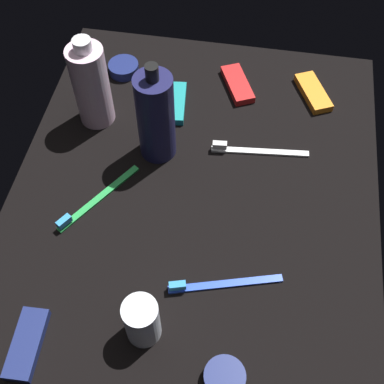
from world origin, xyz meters
The scene contains 13 objects.
ground_plane centered at (0.00, 0.00, -0.60)cm, with size 84.00×64.00×1.20cm, color black.
lotion_bottle centered at (10.33, 8.07, 8.96)cm, with size 6.60×6.60×20.36cm.
bodywash_bottle centered at (16.41, 21.33, 8.49)cm, with size 6.67×6.67×18.62cm.
deodorant_stick centered at (-23.73, 3.15, 4.36)cm, with size 5.12×5.12×8.72cm, color silver.
toothbrush_white centered at (12.77, -9.47, 0.61)cm, with size 2.97×18.03×2.10cm.
toothbrush_green centered at (-2.98, 16.60, 0.61)cm, with size 15.73×10.85×2.10cm.
toothbrush_blue centered at (-14.68, -6.63, 0.61)cm, with size 6.12×17.63×2.10cm.
snack_bar_teal centered at (21.91, 7.13, 0.75)cm, with size 10.40×4.00×1.50cm, color teal.
snack_bar_navy centered at (-28.60, 19.38, 0.75)cm, with size 10.40×4.00×1.50cm, color navy.
snack_bar_orange centered at (29.37, -19.73, 0.75)cm, with size 10.40×4.00×1.50cm, color orange.
snack_bar_red centered at (29.15, -4.46, 0.75)cm, with size 10.40×4.00×1.50cm, color red.
cream_tin_left centered at (29.73, 19.42, 1.03)cm, with size 6.25×6.25×2.07cm, color navy.
cream_tin_right centered at (-28.64, -9.40, 1.08)cm, with size 5.88×5.88×2.15cm, color navy.
Camera 1 is at (-47.21, -7.96, 73.48)cm, focal length 47.39 mm.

